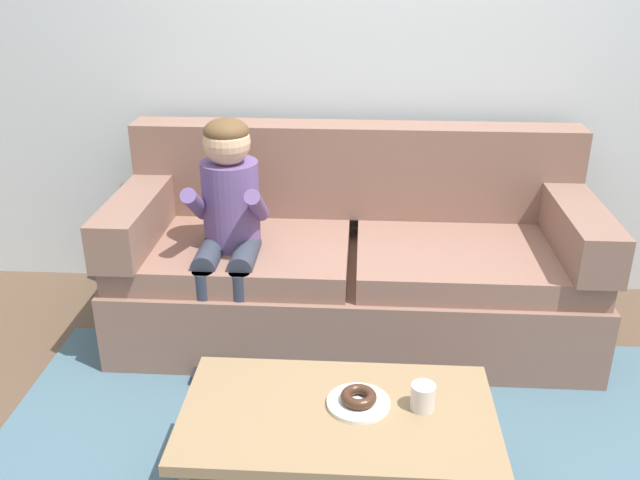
{
  "coord_description": "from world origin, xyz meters",
  "views": [
    {
      "loc": [
        -0.08,
        -2.19,
        1.82
      ],
      "look_at": [
        -0.24,
        0.45,
        0.65
      ],
      "focal_mm": 38.66,
      "sensor_mm": 36.0,
      "label": 1
    }
  ],
  "objects_px": {
    "couch": "(353,264)",
    "coffee_table": "(338,422)",
    "person_child": "(228,216)",
    "toy_controller": "(443,412)",
    "mug": "(423,397)",
    "donut": "(359,397)"
  },
  "relations": [
    {
      "from": "donut",
      "to": "toy_controller",
      "type": "xyz_separation_m",
      "value": [
        0.35,
        0.47,
        -0.41
      ]
    },
    {
      "from": "donut",
      "to": "person_child",
      "type": "bearing_deg",
      "value": 121.77
    },
    {
      "from": "couch",
      "to": "coffee_table",
      "type": "xyz_separation_m",
      "value": [
        -0.02,
        -1.22,
        0.01
      ]
    },
    {
      "from": "person_child",
      "to": "donut",
      "type": "relative_size",
      "value": 9.18
    },
    {
      "from": "couch",
      "to": "person_child",
      "type": "relative_size",
      "value": 2.03
    },
    {
      "from": "coffee_table",
      "to": "donut",
      "type": "bearing_deg",
      "value": 30.76
    },
    {
      "from": "donut",
      "to": "toy_controller",
      "type": "height_order",
      "value": "donut"
    },
    {
      "from": "donut",
      "to": "coffee_table",
      "type": "bearing_deg",
      "value": -149.24
    },
    {
      "from": "donut",
      "to": "toy_controller",
      "type": "bearing_deg",
      "value": 53.28
    },
    {
      "from": "person_child",
      "to": "coffee_table",
      "type": "bearing_deg",
      "value": -62.07
    },
    {
      "from": "coffee_table",
      "to": "donut",
      "type": "height_order",
      "value": "donut"
    },
    {
      "from": "person_child",
      "to": "mug",
      "type": "height_order",
      "value": "person_child"
    },
    {
      "from": "person_child",
      "to": "mug",
      "type": "relative_size",
      "value": 12.24
    },
    {
      "from": "couch",
      "to": "donut",
      "type": "relative_size",
      "value": 18.63
    },
    {
      "from": "person_child",
      "to": "mug",
      "type": "distance_m",
      "value": 1.29
    },
    {
      "from": "couch",
      "to": "person_child",
      "type": "bearing_deg",
      "value": -159.39
    },
    {
      "from": "couch",
      "to": "person_child",
      "type": "height_order",
      "value": "person_child"
    },
    {
      "from": "toy_controller",
      "to": "couch",
      "type": "bearing_deg",
      "value": 111.4
    },
    {
      "from": "donut",
      "to": "mug",
      "type": "bearing_deg",
      "value": -1.32
    },
    {
      "from": "couch",
      "to": "coffee_table",
      "type": "bearing_deg",
      "value": -91.15
    },
    {
      "from": "coffee_table",
      "to": "toy_controller",
      "type": "bearing_deg",
      "value": 50.73
    },
    {
      "from": "coffee_table",
      "to": "mug",
      "type": "bearing_deg",
      "value": 7.14
    }
  ]
}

